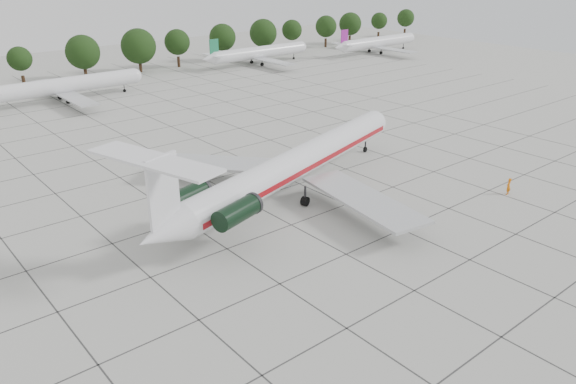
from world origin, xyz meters
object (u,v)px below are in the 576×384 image
at_px(main_airliner, 288,167).
at_px(bg_airliner_e, 378,42).
at_px(bg_airliner_c, 66,86).
at_px(bg_airliner_d, 259,53).
at_px(ground_crew, 508,186).

relative_size(main_airliner, bg_airliner_e, 1.58).
distance_m(bg_airliner_c, bg_airliner_d, 51.43).
bearing_deg(bg_airliner_d, bg_airliner_e, -11.11).
bearing_deg(bg_airliner_c, bg_airliner_e, -0.02).
xyz_separation_m(main_airliner, ground_crew, (20.46, -15.56, -2.77)).
bearing_deg(bg_airliner_e, main_airliner, -143.60).
distance_m(main_airliner, bg_airliner_c, 62.33).
relative_size(main_airliner, ground_crew, 22.40).
relative_size(ground_crew, bg_airliner_c, 0.07).
xyz_separation_m(main_airliner, bg_airliner_d, (48.23, 69.33, -0.85)).
xyz_separation_m(bg_airliner_c, bg_airliner_d, (50.95, 7.07, 0.00)).
xyz_separation_m(main_airliner, bg_airliner_e, (84.41, 62.23, -0.85)).
relative_size(bg_airliner_c, bg_airliner_d, 1.00).
bearing_deg(bg_airliner_d, main_airliner, -124.82).
bearing_deg(bg_airliner_e, bg_airliner_d, 168.89).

